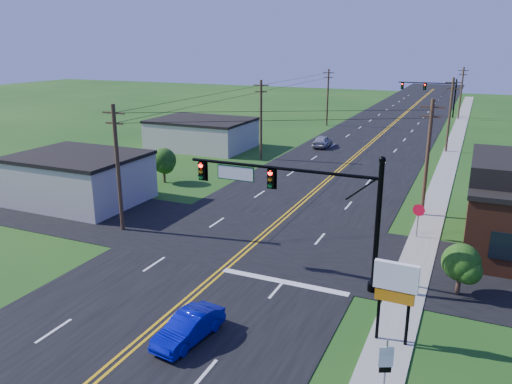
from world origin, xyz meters
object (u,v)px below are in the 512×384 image
at_px(blue_car, 189,328).
at_px(stop_sign, 418,214).
at_px(signal_mast_far, 430,91).
at_px(route_sign, 386,362).
at_px(signal_mast_main, 297,198).

height_order(blue_car, stop_sign, stop_sign).
xyz_separation_m(blue_car, stop_sign, (7.84, 17.04, 1.13)).
height_order(signal_mast_far, route_sign, signal_mast_far).
distance_m(blue_car, stop_sign, 18.79).
bearing_deg(signal_mast_far, route_sign, -85.45).
distance_m(signal_mast_far, route_sign, 80.34).
bearing_deg(stop_sign, signal_mast_main, -110.09).
distance_m(route_sign, stop_sign, 17.02).
relative_size(signal_mast_far, route_sign, 4.76).
bearing_deg(stop_sign, blue_car, -102.58).
bearing_deg(route_sign, signal_mast_far, 69.58).
bearing_deg(blue_car, signal_mast_far, 96.10).
xyz_separation_m(signal_mast_main, blue_car, (-2.18, -8.06, -4.11)).
relative_size(signal_mast_main, signal_mast_far, 1.03).
distance_m(blue_car, route_sign, 8.68).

